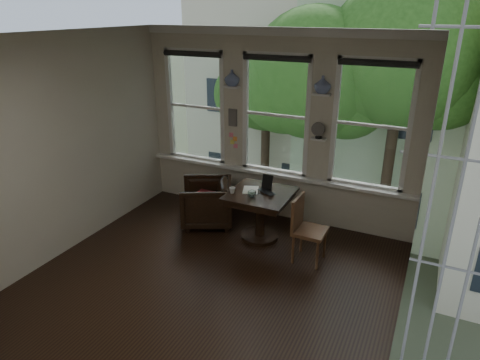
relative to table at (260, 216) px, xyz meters
The scene contains 25 objects.
ground 1.40m from the table, 95.46° to the right, with size 4.50×4.50×0.00m, color black.
ceiling 2.95m from the table, 95.46° to the right, with size 4.50×4.50×0.00m, color silver.
wall_back 1.45m from the table, 98.12° to the left, with size 4.50×4.50×0.00m, color beige.
wall_front 3.77m from the table, 92.05° to the right, with size 4.50×4.50×0.00m, color beige.
wall_left 2.96m from the table, 150.47° to the right, with size 4.50×4.50×0.00m, color beige.
wall_right 2.75m from the table, 32.42° to the right, with size 4.50×4.50×0.00m, color beige.
window_left 2.25m from the table, 150.24° to the left, with size 1.10×0.12×1.90m, color white, non-canonical shape.
window_center 1.61m from the table, 98.12° to the left, with size 1.10×0.12×1.90m, color white, non-canonical shape.
window_right 2.08m from the table, 34.34° to the left, with size 1.10×0.12×1.90m, color white, non-canonical shape.
shelf_left 2.09m from the table, 136.77° to the left, with size 0.26×0.16×0.03m, color white.
shelf_right 1.99m from the table, 53.39° to the left, with size 0.26×0.16×0.03m, color white.
intercom 1.71m from the table, 135.72° to the left, with size 0.14×0.06×0.28m, color #59544F.
sticky_notes 1.48m from the table, 135.55° to the left, with size 0.16×0.01×0.24m, color pink, non-canonical shape.
desk_fan 1.52m from the table, 52.70° to the left, with size 0.20×0.20×0.24m, color #59544F, non-canonical shape.
vase_left 2.20m from the table, 136.77° to the left, with size 0.24×0.24×0.25m, color silver.
vase_right 2.12m from the table, 53.39° to the left, with size 0.24×0.24×0.25m, color silver.
table is the anchor object (origin of this frame).
armchair_left 0.97m from the table, behind, with size 0.78×0.80×0.73m, color black.
cushion_red 0.97m from the table, behind, with size 0.45×0.45×0.06m, color maroon.
side_chair_right 0.90m from the table, 17.96° to the right, with size 0.42×0.42×0.92m, color #473019, non-canonical shape.
laptop 0.39m from the table, ahead, with size 0.30×0.19×0.02m, color black.
mug 0.59m from the table, 154.13° to the right, with size 0.09×0.09×0.09m, color white.
drinking_glass 0.47m from the table, 105.00° to the right, with size 0.12×0.12×0.09m, color white.
tablet 0.52m from the table, 80.20° to the left, with size 0.16×0.02×0.22m, color black.
papers 0.42m from the table, 168.84° to the left, with size 0.22×0.30×0.00m, color silver.
Camera 1 is at (2.32, -3.93, 3.26)m, focal length 32.00 mm.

